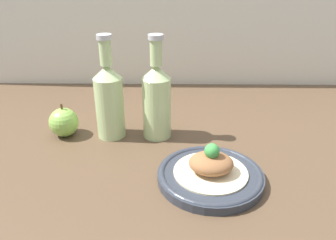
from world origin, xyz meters
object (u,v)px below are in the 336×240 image
object	(u,v)px
plate	(210,175)
plated_food	(211,164)
cider_bottle_left	(109,99)
apple	(64,122)
cider_bottle_right	(157,99)

from	to	relation	value
plate	plated_food	size ratio (longest dim) A/B	1.44
cider_bottle_left	apple	size ratio (longest dim) A/B	2.93
cider_bottle_left	plate	bearing A→B (deg)	-39.44
plated_food	cider_bottle_right	size ratio (longest dim) A/B	0.58
cider_bottle_right	apple	bearing A→B (deg)	-179.51
plate	plated_food	world-z (taller)	plated_food
plated_food	cider_bottle_right	xyz separation A→B (cm)	(-12.32, 20.27, 6.62)
plate	apple	xyz separation A→B (cm)	(-37.32, 20.05, 2.68)
cider_bottle_left	apple	distance (cm)	14.38
cider_bottle_right	plate	bearing A→B (deg)	-58.71
cider_bottle_left	cider_bottle_right	world-z (taller)	same
plate	cider_bottle_right	bearing A→B (deg)	121.29
plated_food	cider_bottle_right	bearing A→B (deg)	121.29
plate	apple	size ratio (longest dim) A/B	2.46
cider_bottle_left	apple	xyz separation A→B (cm)	(-12.69, -0.21, -6.77)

